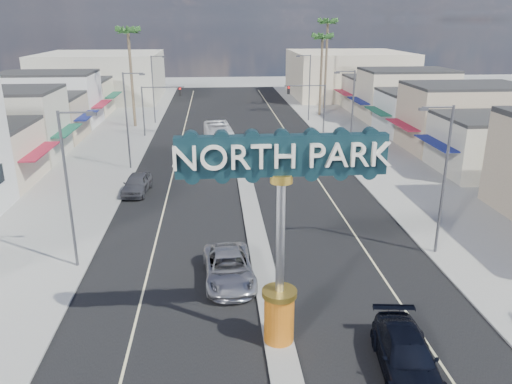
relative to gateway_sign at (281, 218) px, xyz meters
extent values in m
plane|color=gray|center=(0.00, 28.02, -5.93)|extent=(160.00, 160.00, 0.00)
cube|color=black|center=(0.00, 28.02, -5.92)|extent=(20.00, 120.00, 0.01)
cube|color=gray|center=(0.00, 12.02, -5.85)|extent=(1.30, 30.00, 0.16)
cube|color=gray|center=(-14.00, 28.02, -5.87)|extent=(8.00, 120.00, 0.12)
cube|color=gray|center=(14.00, 28.02, -5.87)|extent=(8.00, 120.00, 0.12)
cube|color=beige|center=(-24.00, 41.02, -2.93)|extent=(12.00, 42.00, 6.00)
cube|color=#B7B29E|center=(24.00, 41.02, -2.93)|extent=(12.00, 42.00, 6.00)
cube|color=#B7B29E|center=(-22.00, 73.02, -1.93)|extent=(20.00, 20.00, 8.00)
cube|color=beige|center=(22.00, 73.02, -1.93)|extent=(20.00, 20.00, 8.00)
cylinder|color=#D26610|center=(0.00, 0.02, -4.67)|extent=(1.30, 1.30, 2.20)
cylinder|color=gold|center=(0.00, 0.02, -3.44)|extent=(1.50, 1.50, 0.25)
cylinder|color=#B7B7BC|center=(0.00, 0.02, -0.92)|extent=(0.36, 0.36, 4.80)
cylinder|color=gold|center=(0.00, 0.02, 1.66)|extent=(0.90, 0.90, 0.35)
cube|color=black|center=(0.00, 0.02, 2.58)|extent=(8.20, 0.50, 1.60)
cylinder|color=#47474C|center=(-11.00, 42.02, -2.93)|extent=(0.18, 0.18, 6.00)
cylinder|color=#47474C|center=(-8.50, 42.02, -0.03)|extent=(5.00, 0.12, 0.12)
cube|color=black|center=(-6.50, 42.02, -0.53)|extent=(0.32, 0.32, 1.00)
sphere|color=red|center=(-6.50, 41.84, -0.21)|extent=(0.22, 0.22, 0.22)
cylinder|color=#47474C|center=(11.00, 42.02, -2.93)|extent=(0.18, 0.18, 6.00)
cylinder|color=#47474C|center=(8.50, 42.02, -0.03)|extent=(5.00, 0.12, 0.12)
cube|color=black|center=(6.50, 42.02, -0.53)|extent=(0.32, 0.32, 1.00)
sphere|color=red|center=(6.50, 41.84, -0.21)|extent=(0.22, 0.22, 0.22)
cylinder|color=#47474C|center=(-10.60, 8.02, -1.43)|extent=(0.16, 0.16, 9.00)
cylinder|color=#47474C|center=(-9.70, 8.02, 2.97)|extent=(1.80, 0.10, 0.10)
cube|color=#47474C|center=(-8.90, 8.02, 2.87)|extent=(0.50, 0.22, 0.15)
cylinder|color=#47474C|center=(-10.60, 28.02, -1.43)|extent=(0.16, 0.16, 9.00)
cylinder|color=#47474C|center=(-9.70, 28.02, 2.97)|extent=(1.80, 0.10, 0.10)
cube|color=#47474C|center=(-8.90, 28.02, 2.87)|extent=(0.50, 0.22, 0.15)
cylinder|color=#47474C|center=(-10.60, 50.02, -1.43)|extent=(0.16, 0.16, 9.00)
cylinder|color=#47474C|center=(-9.70, 50.02, 2.97)|extent=(1.80, 0.10, 0.10)
cube|color=#47474C|center=(-8.90, 50.02, 2.87)|extent=(0.50, 0.22, 0.15)
cylinder|color=#47474C|center=(10.60, 8.02, -1.43)|extent=(0.16, 0.16, 9.00)
cylinder|color=#47474C|center=(9.70, 8.02, 2.97)|extent=(1.80, 0.10, 0.10)
cube|color=#47474C|center=(8.90, 8.02, 2.87)|extent=(0.50, 0.22, 0.15)
cylinder|color=#47474C|center=(10.60, 28.02, -1.43)|extent=(0.16, 0.16, 9.00)
cylinder|color=#47474C|center=(9.70, 28.02, 2.97)|extent=(1.80, 0.10, 0.10)
cube|color=#47474C|center=(8.90, 28.02, 2.87)|extent=(0.50, 0.22, 0.15)
cylinder|color=#47474C|center=(10.60, 50.02, -1.43)|extent=(0.16, 0.16, 9.00)
cylinder|color=#47474C|center=(9.70, 50.02, 2.97)|extent=(1.80, 0.10, 0.10)
cube|color=#47474C|center=(8.90, 50.02, 2.87)|extent=(0.50, 0.22, 0.15)
cylinder|color=brown|center=(-13.00, 48.02, 0.07)|extent=(0.36, 0.36, 12.00)
cylinder|color=brown|center=(13.00, 54.02, -0.43)|extent=(0.36, 0.36, 11.00)
cylinder|color=brown|center=(15.00, 60.02, 0.57)|extent=(0.36, 0.36, 13.00)
imported|color=#A5A4A9|center=(-2.00, 5.71, -5.14)|extent=(2.92, 5.78, 1.57)
imported|color=black|center=(4.83, -2.33, -5.15)|extent=(2.81, 5.57, 1.55)
imported|color=#5D5C61|center=(-9.00, 20.94, -5.14)|extent=(2.30, 4.81, 1.59)
imported|color=silver|center=(6.70, 27.79, -5.08)|extent=(1.95, 5.19, 1.69)
imported|color=white|center=(-2.00, 31.37, -4.37)|extent=(3.50, 11.39, 3.13)
camera|label=1|loc=(-2.55, -18.39, 7.51)|focal=35.00mm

